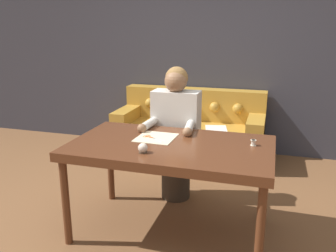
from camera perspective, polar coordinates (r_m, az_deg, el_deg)
name	(u,v)px	position (r m, az deg, el deg)	size (l,w,h in m)	color
ground_plane	(150,235)	(3.04, -2.91, -17.06)	(16.00, 16.00, 0.00)	brown
wall_back	(207,53)	(4.79, 6.28, 11.55)	(8.00, 0.06, 2.60)	#383842
dining_table	(171,152)	(2.78, 0.45, -4.22)	(1.56, 0.90, 0.77)	#562D19
couch	(190,133)	(4.61, 3.55, -1.09)	(1.86, 0.79, 0.85)	#B7842D
person	(176,133)	(3.37, 1.25, -1.18)	(0.48, 0.57, 1.29)	#33281E
pattern_paper_main	(156,138)	(2.90, -1.95, -1.87)	(0.31, 0.32, 0.00)	beige
scissors	(151,138)	(2.90, -2.80, -1.86)	(0.22, 0.16, 0.01)	silver
thread_spool	(253,143)	(2.78, 13.53, -2.63)	(0.04, 0.04, 0.05)	beige
pin_cushion	(143,148)	(2.56, -4.05, -3.61)	(0.07, 0.07, 0.07)	#4C3828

